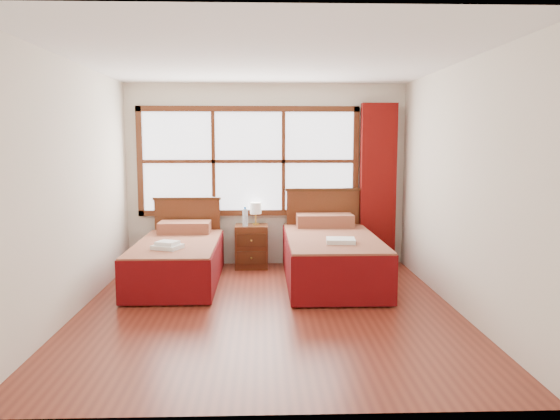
{
  "coord_description": "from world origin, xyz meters",
  "views": [
    {
      "loc": [
        -0.07,
        -5.62,
        1.78
      ],
      "look_at": [
        0.15,
        0.7,
        0.99
      ],
      "focal_mm": 35.0,
      "sensor_mm": 36.0,
      "label": 1
    }
  ],
  "objects": [
    {
      "name": "towels_right",
      "position": [
        0.86,
        0.66,
        0.62
      ],
      "size": [
        0.36,
        0.32,
        0.05
      ],
      "rotation": [
        0.0,
        0.0,
        -0.09
      ],
      "color": "white",
      "rests_on": "bed_right"
    },
    {
      "name": "bottle_far",
      "position": [
        -0.3,
        1.9,
        0.73
      ],
      "size": [
        0.07,
        0.07,
        0.27
      ],
      "color": "#BEDDF5",
      "rests_on": "nightstand"
    },
    {
      "name": "lamp",
      "position": [
        -0.15,
        2.06,
        0.83
      ],
      "size": [
        0.16,
        0.16,
        0.31
      ],
      "color": "gold",
      "rests_on": "nightstand"
    },
    {
      "name": "nightstand",
      "position": [
        -0.21,
        1.99,
        0.3
      ],
      "size": [
        0.46,
        0.45,
        0.61
      ],
      "color": "#512511",
      "rests_on": "floor"
    },
    {
      "name": "wall_right",
      "position": [
        2.0,
        0.0,
        1.3
      ],
      "size": [
        0.0,
        4.5,
        4.5
      ],
      "primitive_type": "plane",
      "rotation": [
        1.57,
        0.0,
        -1.57
      ],
      "color": "silver",
      "rests_on": "floor"
    },
    {
      "name": "ceiling",
      "position": [
        0.0,
        0.0,
        2.6
      ],
      "size": [
        4.5,
        4.5,
        0.0
      ],
      "primitive_type": "plane",
      "rotation": [
        3.14,
        0.0,
        0.0
      ],
      "color": "white",
      "rests_on": "wall_back"
    },
    {
      "name": "bed_left",
      "position": [
        -1.13,
        1.2,
        0.3
      ],
      "size": [
        1.03,
        2.05,
        1.0
      ],
      "color": "#3A1C0C",
      "rests_on": "floor"
    },
    {
      "name": "towels_left",
      "position": [
        -1.17,
        0.7,
        0.57
      ],
      "size": [
        0.39,
        0.37,
        0.09
      ],
      "rotation": [
        0.0,
        0.0,
        -0.4
      ],
      "color": "white",
      "rests_on": "bed_left"
    },
    {
      "name": "wall_left",
      "position": [
        -2.0,
        0.0,
        1.3
      ],
      "size": [
        0.0,
        4.5,
        4.5
      ],
      "primitive_type": "plane",
      "rotation": [
        1.57,
        0.0,
        1.57
      ],
      "color": "silver",
      "rests_on": "floor"
    },
    {
      "name": "curtain",
      "position": [
        1.6,
        2.11,
        1.17
      ],
      "size": [
        0.5,
        0.16,
        2.3
      ],
      "primitive_type": "cube",
      "color": "maroon",
      "rests_on": "wall_back"
    },
    {
      "name": "wall_back",
      "position": [
        0.0,
        2.25,
        1.3
      ],
      "size": [
        4.0,
        0.0,
        4.0
      ],
      "primitive_type": "plane",
      "rotation": [
        1.57,
        0.0,
        0.0
      ],
      "color": "silver",
      "rests_on": "floor"
    },
    {
      "name": "floor",
      "position": [
        0.0,
        0.0,
        0.0
      ],
      "size": [
        4.5,
        4.5,
        0.0
      ],
      "primitive_type": "plane",
      "color": "maroon",
      "rests_on": "ground"
    },
    {
      "name": "window",
      "position": [
        -0.25,
        2.21,
        1.5
      ],
      "size": [
        3.16,
        0.06,
        1.56
      ],
      "color": "white",
      "rests_on": "wall_back"
    },
    {
      "name": "bottle_near",
      "position": [
        -0.29,
        1.93,
        0.71
      ],
      "size": [
        0.06,
        0.06,
        0.23
      ],
      "color": "#BEDDF5",
      "rests_on": "nightstand"
    },
    {
      "name": "bed_right",
      "position": [
        0.82,
        1.2,
        0.34
      ],
      "size": [
        1.15,
        2.23,
        1.12
      ],
      "color": "#3A1C0C",
      "rests_on": "floor"
    }
  ]
}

